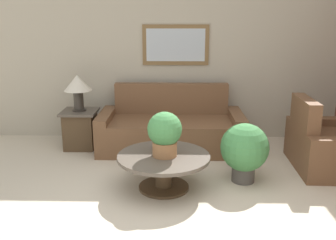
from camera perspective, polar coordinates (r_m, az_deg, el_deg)
The scene contains 9 objects.
ground_plane at distance 3.57m, azimuth 3.22°, elevation -16.85°, with size 20.00×20.00×0.00m, color beige.
wall_back at distance 5.96m, azimuth 2.46°, elevation 9.61°, with size 6.88×0.09×2.60m.
couch_main at distance 5.57m, azimuth 0.47°, elevation -1.43°, with size 2.10×0.95×0.93m.
armchair at distance 5.26m, azimuth 23.33°, elevation -3.78°, with size 0.96×1.15×0.93m.
coffee_table at distance 4.27m, azimuth -0.66°, elevation -6.75°, with size 1.05×1.05×0.41m.
side_table at distance 5.75m, azimuth -13.19°, elevation -1.32°, with size 0.51×0.51×0.57m.
table_lamp at distance 5.60m, azimuth -13.60°, elevation 5.11°, with size 0.40×0.40×0.53m.
potted_plant_on_table at distance 4.12m, azimuth -0.51°, elevation -1.94°, with size 0.38×0.38×0.50m.
potted_plant_floor at distance 4.50m, azimuth 11.58°, elevation -4.41°, with size 0.57×0.57×0.71m.
Camera 1 is at (-0.13, -3.02, 1.91)m, focal length 40.00 mm.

